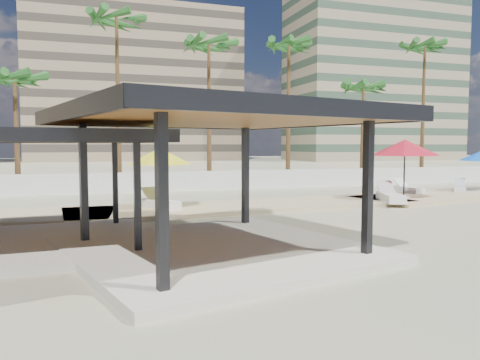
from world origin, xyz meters
The scene contains 19 objects.
ground centered at (0.00, 0.00, 0.00)m, with size 200.00×200.00×0.00m, color tan.
promenade centered at (2.00, 7.67, 0.06)m, with size 44.45×7.97×0.24m.
boundary_wall centered at (0.00, 16.00, 0.60)m, with size 56.00×0.30×1.20m, color silver.
building_mid centered at (4.00, 78.00, 14.27)m, with size 38.00×16.00×30.40m.
building_east centered at (48.00, 66.00, 17.27)m, with size 32.00×15.00×36.40m.
pavilion_central centered at (-1.85, -1.20, 2.25)m, with size 9.06×9.06×3.76m.
pavilion_west centered at (-6.28, 1.15, 1.93)m, with size 6.74×6.74×3.23m.
umbrella_b centered at (-2.07, 7.14, 2.37)m, with size 3.51×3.51×2.55m.
umbrella_c centered at (10.06, 6.76, 2.71)m, with size 3.61×3.61×2.95m.
lounger_a centered at (-2.08, 6.97, 0.38)m, with size 1.48×2.29×0.83m.
lounger_b centered at (8.65, 5.90, 0.40)m, with size 1.53×2.52×0.91m.
lounger_c centered at (12.30, 9.25, 0.36)m, with size 0.71×2.02×0.76m.
lounger_d centered at (15.50, 8.82, 0.35)m, with size 1.72×1.81×0.72m.
palm_c centered at (-9.00, 18.10, 6.53)m, with size 3.00×3.00×7.60m.
palm_d centered at (-3.00, 18.90, 10.44)m, with size 3.00×3.00×11.77m.
palm_e centered at (3.00, 18.40, 9.19)m, with size 3.00×3.00×10.43m.
palm_f centered at (9.00, 18.60, 9.58)m, with size 3.00×3.00×10.84m.
palm_g centered at (15.00, 18.20, 6.96)m, with size 3.00×3.00×8.05m.
palm_h centered at (21.00, 18.80, 10.29)m, with size 3.00×3.00×11.61m.
Camera 1 is at (-5.03, -12.84, 2.85)m, focal length 35.00 mm.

